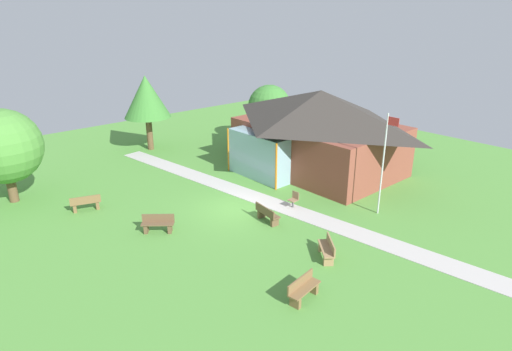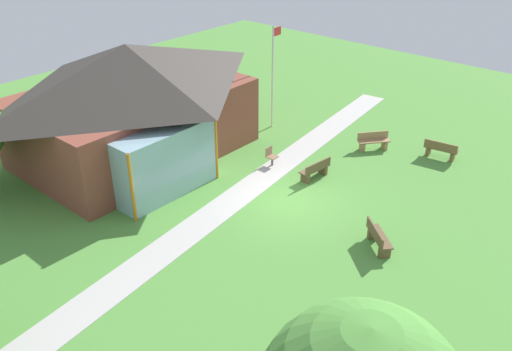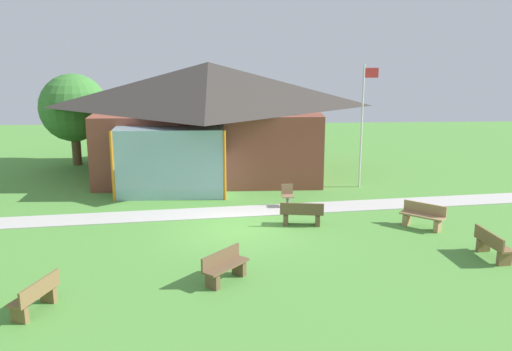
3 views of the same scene
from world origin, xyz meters
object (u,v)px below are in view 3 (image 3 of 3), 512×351
object	(u,v)px
bench_lawn_far_right	(492,245)
bench_mid_right	(423,216)
patio_chair_lawn_spare	(287,196)
pavilion	(208,117)
flagpole	(363,120)
bench_rear_near_path	(302,214)
bench_front_center	(225,267)
bench_front_left	(36,297)
tree_behind_pavilion_left	(73,108)

from	to	relation	value
bench_lawn_far_right	bench_mid_right	bearing A→B (deg)	-164.72
bench_mid_right	bench_lawn_far_right	bearing A→B (deg)	152.30
patio_chair_lawn_spare	pavilion	bearing A→B (deg)	-61.41
flagpole	bench_rear_near_path	world-z (taller)	flagpole
bench_lawn_far_right	bench_mid_right	distance (m)	3.03
bench_front_center	patio_chair_lawn_spare	xyz separation A→B (m)	(2.34, 6.67, 0.01)
flagpole	bench_front_left	xyz separation A→B (m)	(-10.27, -10.96, -2.48)
flagpole	bench_front_center	bearing A→B (deg)	-121.40
bench_front_left	bench_lawn_far_right	bearing A→B (deg)	-57.96
bench_front_center	bench_mid_right	size ratio (longest dim) A/B	0.99
bench_front_center	patio_chair_lawn_spare	distance (m)	7.07
pavilion	bench_front_center	world-z (taller)	pavilion
bench_front_center	tree_behind_pavilion_left	bearing A→B (deg)	-111.97
bench_front_center	bench_rear_near_path	world-z (taller)	same
pavilion	bench_lawn_far_right	bearing A→B (deg)	-50.86
bench_mid_right	pavilion	bearing A→B (deg)	-7.59
patio_chair_lawn_spare	bench_rear_near_path	bearing A→B (deg)	95.58
bench_lawn_far_right	bench_rear_near_path	bearing A→B (deg)	-129.23
patio_chair_lawn_spare	bench_mid_right	bearing A→B (deg)	147.34
flagpole	tree_behind_pavilion_left	bearing A→B (deg)	160.14
bench_mid_right	patio_chair_lawn_spare	world-z (taller)	patio_chair_lawn_spare
bench_front_left	bench_mid_right	size ratio (longest dim) A/B	1.08
flagpole	bench_lawn_far_right	bearing A→B (deg)	-74.70
bench_front_center	bench_lawn_far_right	distance (m)	8.04
bench_front_left	patio_chair_lawn_spare	distance (m)	10.76
pavilion	bench_lawn_far_right	size ratio (longest dim) A/B	6.91
pavilion	tree_behind_pavilion_left	xyz separation A→B (m)	(-6.59, 2.07, 0.16)
bench_mid_right	bench_front_center	bearing A→B (deg)	70.06
bench_front_center	bench_lawn_far_right	world-z (taller)	same
pavilion	flagpole	bearing A→B (deg)	-22.20
pavilion	bench_lawn_far_right	xyz separation A→B (m)	(8.77, -10.77, -2.26)
pavilion	bench_rear_near_path	xyz separation A→B (m)	(3.46, -7.56, -2.26)
bench_rear_near_path	bench_front_left	bearing A→B (deg)	-132.20
bench_front_center	bench_front_left	distance (m)	4.82
flagpole	bench_front_center	size ratio (longest dim) A/B	3.63
bench_mid_right	patio_chair_lawn_spare	size ratio (longest dim) A/B	1.68
tree_behind_pavilion_left	bench_rear_near_path	bearing A→B (deg)	-43.80
bench_lawn_far_right	pavilion	bearing A→B (deg)	-148.91
bench_mid_right	tree_behind_pavilion_left	world-z (taller)	tree_behind_pavilion_left
bench_rear_near_path	bench_front_left	world-z (taller)	same
bench_front_left	patio_chair_lawn_spare	bearing A→B (deg)	-20.70
bench_front_center	bench_front_left	world-z (taller)	same
pavilion	bench_front_left	size ratio (longest dim) A/B	6.84
bench_rear_near_path	tree_behind_pavilion_left	size ratio (longest dim) A/B	0.34
bench_rear_near_path	patio_chair_lawn_spare	xyz separation A→B (m)	(-0.29, 2.19, 0.01)
flagpole	bench_front_center	world-z (taller)	flagpole
bench_mid_right	tree_behind_pavilion_left	distance (m)	17.53
pavilion	bench_front_left	distance (m)	14.32
bench_lawn_far_right	bench_front_left	distance (m)	12.81
pavilion	bench_front_center	xyz separation A→B (m)	(0.83, -12.05, -2.26)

